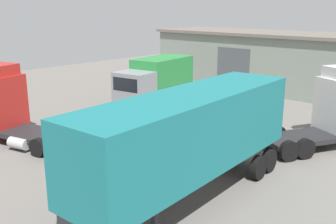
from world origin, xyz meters
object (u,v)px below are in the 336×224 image
object	(u,v)px
tractor_unit_red	(1,105)
oil_drum	(217,133)
box_truck_grey	(156,79)
traffic_cone	(173,140)
container_trailer_blue	(192,134)

from	to	relation	value
tractor_unit_red	oil_drum	size ratio (longest dim) A/B	8.13
box_truck_grey	traffic_cone	size ratio (longest dim) A/B	12.52
container_trailer_blue	box_truck_grey	distance (m)	14.65
box_truck_grey	oil_drum	xyz separation A→B (m)	(7.96, -3.48, -1.45)
oil_drum	traffic_cone	world-z (taller)	oil_drum
box_truck_grey	tractor_unit_red	xyz separation A→B (m)	(-0.80, -10.93, -0.03)
container_trailer_blue	traffic_cone	size ratio (longest dim) A/B	18.76
tractor_unit_red	traffic_cone	size ratio (longest dim) A/B	13.01
tractor_unit_red	traffic_cone	distance (m)	9.32
container_trailer_blue	box_truck_grey	bearing A→B (deg)	-134.42
container_trailer_blue	tractor_unit_red	world-z (taller)	container_trailer_blue
container_trailer_blue	tractor_unit_red	size ratio (longest dim) A/B	1.44
traffic_cone	tractor_unit_red	bearing A→B (deg)	-144.17
box_truck_grey	container_trailer_blue	bearing A→B (deg)	40.91
box_truck_grey	oil_drum	distance (m)	8.81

